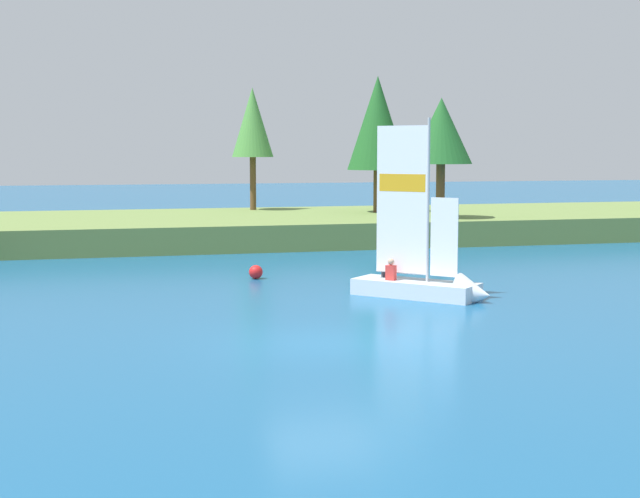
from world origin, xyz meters
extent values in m
plane|color=#195684|center=(0.00, 0.00, 0.00)|extent=(200.00, 200.00, 0.00)
cube|color=olive|center=(0.00, 24.63, 0.59)|extent=(80.00, 12.41, 1.17)
cylinder|color=brown|center=(3.73, 28.83, 2.59)|extent=(0.33, 0.33, 2.83)
cone|color=#47893D|center=(3.73, 28.83, 5.85)|extent=(2.21, 2.21, 3.68)
cylinder|color=brown|center=(9.58, 25.30, 2.27)|extent=(0.39, 0.39, 2.20)
cone|color=#1E5B23|center=(9.58, 25.30, 5.76)|extent=(3.11, 3.11, 4.78)
cylinder|color=brown|center=(11.22, 20.74, 2.45)|extent=(0.42, 0.42, 2.56)
cone|color=#1E5B23|center=(11.22, 20.74, 5.27)|extent=(2.94, 2.94, 3.08)
cube|color=silver|center=(4.40, 5.74, 0.24)|extent=(3.53, 3.63, 0.49)
cone|color=silver|center=(5.69, 4.37, 0.24)|extent=(1.49, 1.48, 1.16)
cylinder|color=#B7B7BC|center=(4.66, 5.46, 2.90)|extent=(0.08, 0.08, 4.83)
cube|color=white|center=(4.07, 6.09, 2.92)|extent=(1.19, 1.26, 4.36)
cube|color=orange|center=(4.07, 6.09, 3.40)|extent=(1.08, 1.14, 0.52)
cube|color=white|center=(5.02, 5.08, 1.84)|extent=(0.61, 0.65, 2.31)
cylinder|color=#B7B7BC|center=(4.07, 6.09, 0.71)|extent=(1.21, 1.28, 0.06)
cube|color=red|center=(3.72, 6.04, 0.71)|extent=(0.34, 0.34, 0.45)
sphere|color=tan|center=(3.72, 6.04, 1.05)|extent=(0.20, 0.20, 0.20)
cube|color=#26262D|center=(3.83, 6.75, 0.77)|extent=(0.34, 0.34, 0.57)
sphere|color=tan|center=(3.83, 6.75, 1.17)|extent=(0.20, 0.20, 0.20)
sphere|color=red|center=(0.49, 10.76, 0.24)|extent=(0.47, 0.47, 0.47)
camera|label=1|loc=(-5.19, -19.81, 4.37)|focal=51.57mm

